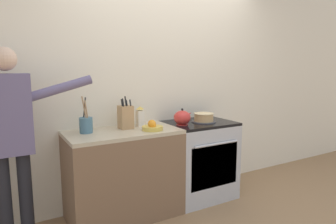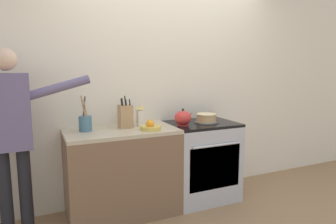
{
  "view_description": "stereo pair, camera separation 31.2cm",
  "coord_description": "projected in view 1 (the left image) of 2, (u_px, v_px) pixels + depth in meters",
  "views": [
    {
      "loc": [
        -1.7,
        -2.4,
        1.5
      ],
      "look_at": [
        -0.15,
        0.26,
        1.03
      ],
      "focal_mm": 32.0,
      "sensor_mm": 36.0,
      "label": 1
    },
    {
      "loc": [
        -1.43,
        -2.55,
        1.5
      ],
      "look_at": [
        -0.15,
        0.26,
        1.03
      ],
      "focal_mm": 32.0,
      "sensor_mm": 36.0,
      "label": 2
    }
  ],
  "objects": [
    {
      "name": "tea_kettle",
      "position": [
        182.0,
        118.0,
        3.2
      ],
      "size": [
        0.22,
        0.18,
        0.18
      ],
      "color": "red",
      "rests_on": "stove_range"
    },
    {
      "name": "utensil_crock",
      "position": [
        86.0,
        125.0,
        2.81
      ],
      "size": [
        0.12,
        0.12,
        0.35
      ],
      "color": "#477084",
      "rests_on": "counter_cabinet"
    },
    {
      "name": "milk_carton",
      "position": [
        140.0,
        117.0,
        3.13
      ],
      "size": [
        0.07,
        0.07,
        0.21
      ],
      "color": "white",
      "rests_on": "counter_cabinet"
    },
    {
      "name": "layer_cake",
      "position": [
        204.0,
        118.0,
        3.37
      ],
      "size": [
        0.27,
        0.27,
        0.1
      ],
      "color": "#4C4C51",
      "rests_on": "stove_range"
    },
    {
      "name": "ground_plane",
      "position": [
        193.0,
        212.0,
        3.13
      ],
      "size": [
        16.0,
        16.0,
        0.0
      ],
      "primitive_type": "plane",
      "color": "#93704C"
    },
    {
      "name": "knife_block",
      "position": [
        126.0,
        117.0,
        3.01
      ],
      "size": [
        0.13,
        0.14,
        0.33
      ],
      "color": "tan",
      "rests_on": "counter_cabinet"
    },
    {
      "name": "counter_cabinet",
      "position": [
        124.0,
        174.0,
        2.99
      ],
      "size": [
        1.1,
        0.59,
        0.88
      ],
      "color": "brown",
      "rests_on": "ground_plane"
    },
    {
      "name": "stove_range",
      "position": [
        199.0,
        160.0,
        3.44
      ],
      "size": [
        0.75,
        0.62,
        0.88
      ],
      "color": "#B7BABF",
      "rests_on": "ground_plane"
    },
    {
      "name": "person_baker",
      "position": [
        11.0,
        130.0,
        2.42
      ],
      "size": [
        0.93,
        0.2,
        1.66
      ],
      "rotation": [
        0.0,
        0.0,
        -0.02
      ],
      "color": "black",
      "rests_on": "ground_plane"
    },
    {
      "name": "fruit_bowl",
      "position": [
        152.0,
        126.0,
        2.94
      ],
      "size": [
        0.21,
        0.21,
        0.1
      ],
      "color": "gold",
      "rests_on": "counter_cabinet"
    },
    {
      "name": "wall_back",
      "position": [
        165.0,
        84.0,
        3.45
      ],
      "size": [
        8.0,
        0.04,
        2.6
      ],
      "color": "silver",
      "rests_on": "ground_plane"
    }
  ]
}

